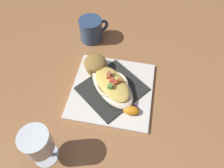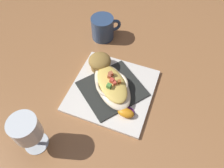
% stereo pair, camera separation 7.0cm
% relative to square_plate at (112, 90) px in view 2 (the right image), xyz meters
% --- Properties ---
extents(ground_plane, '(2.60, 2.60, 0.00)m').
position_rel_square_plate_xyz_m(ground_plane, '(0.00, 0.00, -0.01)').
color(ground_plane, '#9F6A3E').
extents(square_plate, '(0.28, 0.28, 0.01)m').
position_rel_square_plate_xyz_m(square_plate, '(0.00, 0.00, 0.00)').
color(square_plate, white).
rests_on(square_plate, ground_plane).
extents(folded_napkin, '(0.25, 0.25, 0.00)m').
position_rel_square_plate_xyz_m(folded_napkin, '(0.00, 0.00, 0.01)').
color(folded_napkin, '#292B28').
rests_on(folded_napkin, square_plate).
extents(gratin_dish, '(0.21, 0.21, 0.05)m').
position_rel_square_plate_xyz_m(gratin_dish, '(-0.00, -0.00, 0.03)').
color(gratin_dish, beige).
rests_on(gratin_dish, folded_napkin).
extents(muffin, '(0.08, 0.08, 0.05)m').
position_rel_square_plate_xyz_m(muffin, '(-0.07, -0.08, 0.03)').
color(muffin, olive).
rests_on(muffin, square_plate).
extents(orange_garnish, '(0.05, 0.06, 0.02)m').
position_rel_square_plate_xyz_m(orange_garnish, '(0.07, 0.08, 0.02)').
color(orange_garnish, '#5B1A61').
rests_on(orange_garnish, square_plate).
extents(coffee_mug, '(0.10, 0.11, 0.09)m').
position_rel_square_plate_xyz_m(coffee_mug, '(-0.23, -0.14, 0.04)').
color(coffee_mug, '#31496D').
rests_on(coffee_mug, ground_plane).
extents(stemmed_glass, '(0.08, 0.08, 0.14)m').
position_rel_square_plate_xyz_m(stemmed_glass, '(0.25, -0.13, 0.09)').
color(stemmed_glass, white).
rests_on(stemmed_glass, ground_plane).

